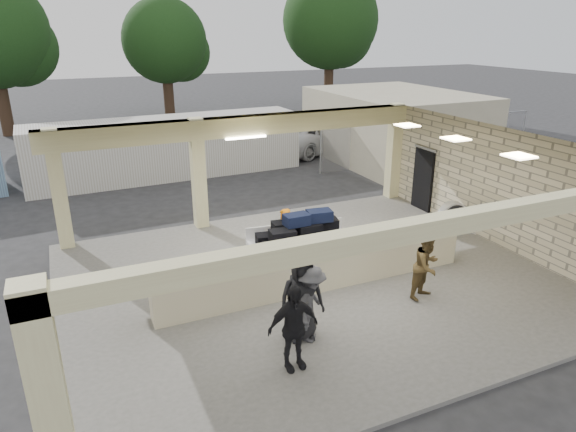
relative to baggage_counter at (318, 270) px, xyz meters
name	(u,v)px	position (x,y,z in m)	size (l,w,h in m)	color
ground	(309,283)	(0.00, 0.50, -0.59)	(120.00, 120.00, 0.00)	#28282A
pavilion	(306,223)	(0.21, 1.16, 0.76)	(12.01, 10.00, 3.55)	#5F5D58
baggage_counter	(318,270)	(0.00, 0.00, 0.00)	(8.20, 0.58, 0.98)	beige
luggage_cart	(302,241)	(0.03, 1.01, 0.37)	(2.90, 2.00, 1.59)	silver
drum_fan	(453,216)	(5.41, 1.49, 0.05)	(0.95, 0.51, 1.00)	silver
baggage_handler	(284,238)	(-0.28, 1.43, 0.32)	(0.59, 0.32, 1.62)	orange
passenger_a	(427,266)	(2.09, -1.41, 0.32)	(0.78, 0.34, 1.61)	brown
passenger_b	(293,327)	(-1.85, -2.56, 0.37)	(1.00, 0.36, 1.71)	black
passenger_c	(311,304)	(-1.15, -1.88, 0.33)	(1.05, 0.37, 1.63)	#434347
passenger_d	(302,296)	(-1.28, -1.72, 0.45)	(0.92, 0.37, 1.87)	black
car_white_a	(316,136)	(6.83, 13.50, 0.20)	(2.60, 5.48, 1.57)	silver
car_white_b	(412,127)	(13.16, 13.90, 0.09)	(1.61, 4.31, 1.36)	silver
car_dark	(284,133)	(5.70, 15.05, 0.17)	(1.60, 4.53, 1.51)	black
container_white	(168,147)	(-1.10, 11.89, 0.65)	(11.44, 2.29, 2.48)	silver
fence	(432,138)	(11.00, 9.50, 0.47)	(12.06, 0.06, 2.03)	gray
tree_mid	(169,44)	(2.32, 26.66, 4.38)	(6.00, 5.60, 8.00)	#382619
tree_right	(333,24)	(14.32, 25.66, 5.63)	(7.20, 7.00, 10.00)	#382619
adjacent_building	(394,126)	(9.50, 10.50, 1.01)	(6.00, 8.00, 3.20)	#BBB294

